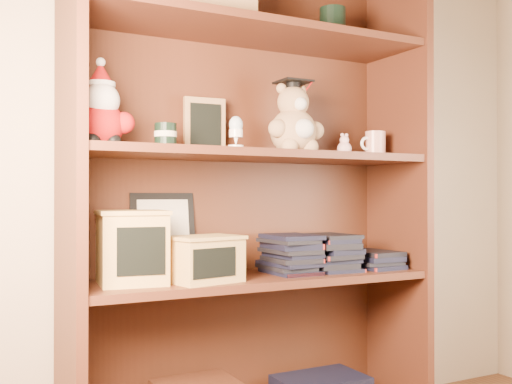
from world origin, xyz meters
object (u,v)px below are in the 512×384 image
grad_teddy_bear (294,125)px  teacher_mug (375,144)px  treats_box (132,247)px  bookcase (248,205)px

grad_teddy_bear → teacher_mug: (0.34, 0.01, -0.05)m
grad_teddy_bear → treats_box: 0.67m
bookcase → grad_teddy_bear: bookcase is taller
grad_teddy_bear → teacher_mug: 0.35m
bookcase → treats_box: (-0.41, -0.05, -0.12)m
treats_box → bookcase: bearing=7.2°
bookcase → teacher_mug: size_ratio=15.68×
teacher_mug → treats_box: (-0.89, -0.00, -0.34)m
grad_teddy_bear → teacher_mug: bearing=1.3°
teacher_mug → treats_box: size_ratio=0.47×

